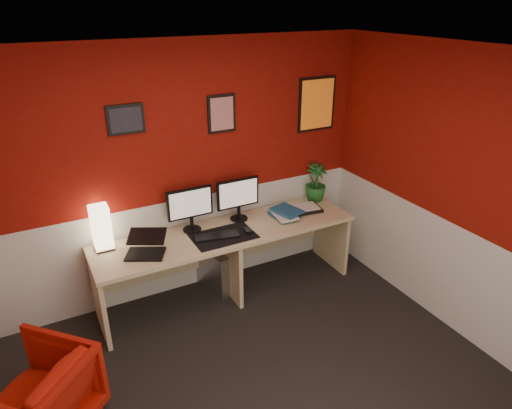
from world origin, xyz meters
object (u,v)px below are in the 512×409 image
object	(u,v)px
desk	(228,263)
pc_tower	(216,269)
armchair	(34,397)
monitor_left	(190,203)
zen_tray	(304,209)
potted_plant	(316,182)
laptop	(144,244)
monitor_right	(239,193)
shoji_lamp	(101,229)

from	to	relation	value
desk	pc_tower	bearing A→B (deg)	116.07
desk	armchair	size ratio (longest dim) A/B	3.73
monitor_left	zen_tray	bearing A→B (deg)	-6.07
potted_plant	pc_tower	size ratio (longest dim) A/B	0.94
armchair	laptop	bearing A→B (deg)	173.52
monitor_right	zen_tray	world-z (taller)	monitor_right
shoji_lamp	monitor_right	xyz separation A→B (m)	(1.34, -0.03, 0.09)
laptop	armchair	distance (m)	1.41
monitor_left	armchair	world-z (taller)	monitor_left
desk	shoji_lamp	xyz separation A→B (m)	(-1.13, 0.21, 0.56)
monitor_left	potted_plant	distance (m)	1.47
desk	shoji_lamp	bearing A→B (deg)	169.41
monitor_left	pc_tower	world-z (taller)	monitor_left
shoji_lamp	monitor_left	distance (m)	0.83
shoji_lamp	armchair	bearing A→B (deg)	-124.17
armchair	monitor_right	bearing A→B (deg)	162.79
shoji_lamp	potted_plant	xyz separation A→B (m)	(2.30, 0.01, 0.01)
laptop	pc_tower	size ratio (longest dim) A/B	0.73
laptop	armchair	world-z (taller)	laptop
desk	monitor_left	world-z (taller)	monitor_left
monitor_left	armchair	xyz separation A→B (m)	(-1.57, -1.05, -0.70)
monitor_left	zen_tray	xyz separation A→B (m)	(1.21, -0.13, -0.28)
monitor_left	pc_tower	size ratio (longest dim) A/B	1.29
monitor_left	monitor_right	xyz separation A→B (m)	(0.51, 0.00, 0.00)
shoji_lamp	zen_tray	xyz separation A→B (m)	(2.04, -0.16, -0.18)
pc_tower	armchair	distance (m)	2.07
monitor_right	potted_plant	xyz separation A→B (m)	(0.96, 0.04, -0.08)
desk	armchair	world-z (taller)	desk
laptop	monitor_right	distance (m)	1.09
monitor_left	pc_tower	xyz separation A→B (m)	(0.22, -0.02, -0.80)
monitor_right	potted_plant	size ratio (longest dim) A/B	1.38
laptop	pc_tower	xyz separation A→B (m)	(0.75, 0.23, -0.61)
desk	shoji_lamp	world-z (taller)	shoji_lamp
potted_plant	monitor_left	bearing A→B (deg)	-178.41
laptop	pc_tower	distance (m)	1.00
monitor_right	shoji_lamp	bearing A→B (deg)	178.61
laptop	zen_tray	bearing A→B (deg)	31.31
desk	armchair	distance (m)	2.06
monitor_right	armchair	size ratio (longest dim) A/B	0.83
desk	monitor_left	bearing A→B (deg)	149.59
pc_tower	monitor_left	bearing A→B (deg)	160.55
zen_tray	armchair	xyz separation A→B (m)	(-2.78, -0.92, -0.43)
monitor_left	armchair	distance (m)	2.01
shoji_lamp	laptop	distance (m)	0.42
potted_plant	armchair	world-z (taller)	potted_plant
monitor_right	armchair	distance (m)	2.43
zen_tray	pc_tower	world-z (taller)	zen_tray
pc_tower	potted_plant	bearing A→B (deg)	-11.37
desk	pc_tower	xyz separation A→B (m)	(-0.08, 0.15, -0.14)
laptop	monitor_left	xyz separation A→B (m)	(0.53, 0.25, 0.18)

